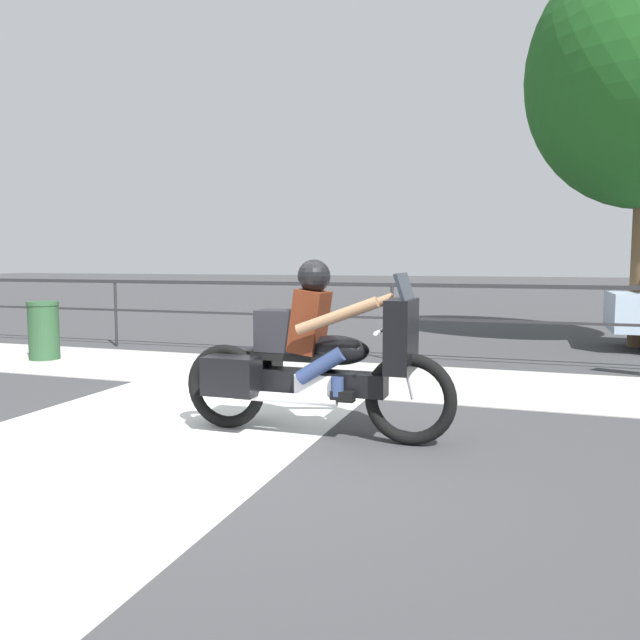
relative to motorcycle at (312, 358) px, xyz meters
The scene contains 6 objects.
ground_plane 0.95m from the motorcycle, 109.90° to the right, with size 120.00×120.00×0.00m, color #38383A.
sidewalk_band 2.89m from the motorcycle, 94.48° to the left, with size 44.00×2.40×0.01m, color #A8A59E.
crosswalk_band 1.80m from the motorcycle, 151.10° to the right, with size 3.09×6.00×0.01m, color silver.
fence_railing 4.39m from the motorcycle, 92.86° to the left, with size 36.00×0.05×1.21m.
motorcycle is the anchor object (origin of this frame).
trash_bin 6.07m from the motorcycle, 153.44° to the left, with size 0.48×0.48×0.92m.
Camera 1 is at (2.02, -4.53, 1.56)m, focal length 35.00 mm.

